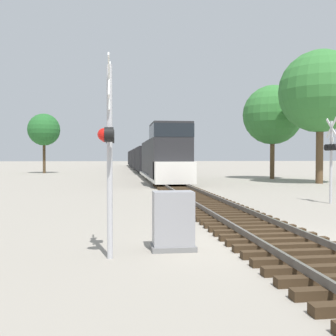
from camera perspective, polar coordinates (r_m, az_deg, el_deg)
The scene contains 9 objects.
ground_plane at distance 10.43m, azimuth 14.94°, elevation -10.34°, with size 400.00×400.00×0.00m, color gray.
rail_track_bed at distance 10.40m, azimuth 14.95°, elevation -9.61°, with size 2.60×160.00×0.31m.
freight_train at distance 62.12m, azimuth -3.70°, elevation 1.35°, with size 2.86×75.59×4.66m.
crossing_signal_near at distance 8.34m, azimuth -8.65°, elevation 3.58°, with size 0.33×1.00×4.24m.
crossing_signal_far at distance 19.59m, azimuth 22.68°, elevation 2.27°, with size 0.33×1.00×3.97m.
relay_cabinet at distance 9.13m, azimuth 0.75°, elevation -7.72°, with size 1.02×0.65×1.36m.
tree_far_right at distance 34.51m, azimuth 21.21°, elevation 10.28°, with size 6.62×6.62×10.76m.
tree_mid_background at distance 40.06m, azimuth 14.93°, elevation 7.44°, with size 5.77×5.77×9.17m.
tree_deep_background at distance 54.92m, azimuth -17.56°, elevation 5.31°, with size 4.24×4.24×7.92m.
Camera 1 is at (-3.87, -9.44, 2.15)m, focal length 42.00 mm.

